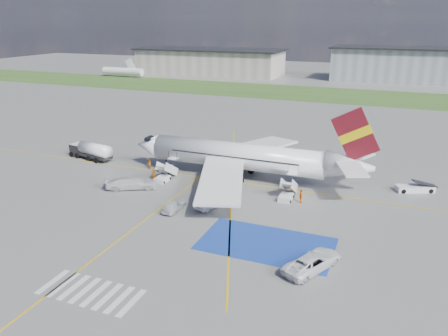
{
  "coord_description": "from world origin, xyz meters",
  "views": [
    {
      "loc": [
        21.12,
        -43.84,
        22.67
      ],
      "look_at": [
        0.43,
        7.83,
        3.5
      ],
      "focal_mm": 35.0,
      "sensor_mm": 36.0,
      "label": 1
    }
  ],
  "objects_px": {
    "fuel_tanker": "(91,152)",
    "belt_loader": "(415,189)",
    "airliner": "(246,157)",
    "gpu_cart": "(166,169)",
    "car_silver_a": "(174,206)",
    "car_silver_b": "(211,202)",
    "van_white_a": "(313,259)",
    "van_white_b": "(132,181)"
  },
  "relations": [
    {
      "from": "belt_loader",
      "to": "fuel_tanker",
      "type": "bearing_deg",
      "value": 161.96
    },
    {
      "from": "airliner",
      "to": "belt_loader",
      "type": "height_order",
      "value": "airliner"
    },
    {
      "from": "fuel_tanker",
      "to": "belt_loader",
      "type": "xyz_separation_m",
      "value": [
        50.86,
        4.6,
        -0.81
      ]
    },
    {
      "from": "gpu_cart",
      "to": "car_silver_b",
      "type": "xyz_separation_m",
      "value": [
        11.57,
        -9.34,
        0.08
      ]
    },
    {
      "from": "fuel_tanker",
      "to": "car_silver_a",
      "type": "bearing_deg",
      "value": -19.13
    },
    {
      "from": "fuel_tanker",
      "to": "van_white_b",
      "type": "bearing_deg",
      "value": -21.58
    },
    {
      "from": "belt_loader",
      "to": "van_white_b",
      "type": "distance_m",
      "value": 39.26
    },
    {
      "from": "gpu_cart",
      "to": "van_white_a",
      "type": "bearing_deg",
      "value": -35.95
    },
    {
      "from": "fuel_tanker",
      "to": "gpu_cart",
      "type": "bearing_deg",
      "value": 5.62
    },
    {
      "from": "car_silver_a",
      "to": "fuel_tanker",
      "type": "bearing_deg",
      "value": -28.65
    },
    {
      "from": "car_silver_a",
      "to": "van_white_b",
      "type": "bearing_deg",
      "value": -24.5
    },
    {
      "from": "airliner",
      "to": "gpu_cart",
      "type": "relative_size",
      "value": 20.7
    },
    {
      "from": "gpu_cart",
      "to": "belt_loader",
      "type": "bearing_deg",
      "value": 9.38
    },
    {
      "from": "airliner",
      "to": "car_silver_a",
      "type": "height_order",
      "value": "airliner"
    },
    {
      "from": "car_silver_a",
      "to": "car_silver_b",
      "type": "distance_m",
      "value": 4.65
    },
    {
      "from": "van_white_a",
      "to": "van_white_b",
      "type": "height_order",
      "value": "van_white_b"
    },
    {
      "from": "airliner",
      "to": "belt_loader",
      "type": "distance_m",
      "value": 23.84
    },
    {
      "from": "belt_loader",
      "to": "car_silver_a",
      "type": "height_order",
      "value": "belt_loader"
    },
    {
      "from": "belt_loader",
      "to": "car_silver_a",
      "type": "xyz_separation_m",
      "value": [
        -27.89,
        -18.07,
        0.28
      ]
    },
    {
      "from": "car_silver_b",
      "to": "van_white_a",
      "type": "distance_m",
      "value": 17.49
    },
    {
      "from": "airliner",
      "to": "car_silver_b",
      "type": "distance_m",
      "value": 11.87
    },
    {
      "from": "car_silver_b",
      "to": "van_white_a",
      "type": "bearing_deg",
      "value": 165.7
    },
    {
      "from": "airliner",
      "to": "car_silver_a",
      "type": "relative_size",
      "value": 9.14
    },
    {
      "from": "gpu_cart",
      "to": "van_white_a",
      "type": "relative_size",
      "value": 0.33
    },
    {
      "from": "fuel_tanker",
      "to": "gpu_cart",
      "type": "relative_size",
      "value": 4.89
    },
    {
      "from": "gpu_cart",
      "to": "car_silver_a",
      "type": "distance_m",
      "value": 14.25
    },
    {
      "from": "airliner",
      "to": "fuel_tanker",
      "type": "height_order",
      "value": "airliner"
    },
    {
      "from": "gpu_cart",
      "to": "car_silver_a",
      "type": "xyz_separation_m",
      "value": [
        7.74,
        -11.97,
        0.02
      ]
    },
    {
      "from": "fuel_tanker",
      "to": "car_silver_b",
      "type": "xyz_separation_m",
      "value": [
        26.79,
        -10.85,
        -0.46
      ]
    },
    {
      "from": "fuel_tanker",
      "to": "car_silver_a",
      "type": "xyz_separation_m",
      "value": [
        22.96,
        -13.47,
        -0.52
      ]
    },
    {
      "from": "van_white_a",
      "to": "car_silver_a",
      "type": "bearing_deg",
      "value": 5.99
    },
    {
      "from": "gpu_cart",
      "to": "car_silver_a",
      "type": "bearing_deg",
      "value": -57.45
    },
    {
      "from": "car_silver_a",
      "to": "van_white_b",
      "type": "relative_size",
      "value": 0.73
    },
    {
      "from": "gpu_cart",
      "to": "car_silver_a",
      "type": "relative_size",
      "value": 0.44
    },
    {
      "from": "fuel_tanker",
      "to": "van_white_b",
      "type": "relative_size",
      "value": 1.58
    },
    {
      "from": "fuel_tanker",
      "to": "van_white_b",
      "type": "height_order",
      "value": "fuel_tanker"
    },
    {
      "from": "airliner",
      "to": "van_white_a",
      "type": "height_order",
      "value": "airliner"
    },
    {
      "from": "gpu_cart",
      "to": "van_white_b",
      "type": "relative_size",
      "value": 0.32
    },
    {
      "from": "airliner",
      "to": "fuel_tanker",
      "type": "relative_size",
      "value": 4.23
    },
    {
      "from": "car_silver_b",
      "to": "van_white_a",
      "type": "relative_size",
      "value": 0.85
    },
    {
      "from": "fuel_tanker",
      "to": "van_white_a",
      "type": "bearing_deg",
      "value": -14.81
    },
    {
      "from": "fuel_tanker",
      "to": "belt_loader",
      "type": "bearing_deg",
      "value": 16.45
    }
  ]
}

